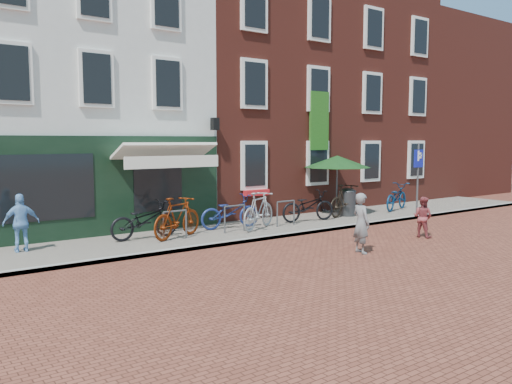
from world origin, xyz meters
TOP-DOWN VIEW (x-y plane):
  - ground at (0.00, 0.00)m, footprint 80.00×80.00m
  - sidewalk at (1.00, 1.50)m, footprint 24.00×3.00m
  - building_stucco at (-5.00, 7.00)m, footprint 8.00×8.00m
  - building_brick_mid at (2.00, 7.00)m, footprint 6.00×8.00m
  - building_brick_right at (8.00, 7.00)m, footprint 6.00×8.00m
  - filler_right at (14.50, 7.00)m, footprint 7.00×8.00m
  - litter_bin at (3.74, 1.59)m, footprint 0.59×0.59m
  - parking_sign at (6.03, 0.24)m, footprint 0.50×0.08m
  - parasol at (3.71, 2.11)m, footprint 2.48×2.48m
  - woman at (-0.28, -2.78)m, footprint 0.46×0.62m
  - boy at (2.84, -2.35)m, footprint 0.56×0.67m
  - cafe_person at (-7.34, 2.00)m, footprint 0.88×0.43m
  - bicycle_0 at (-4.15, 1.80)m, footprint 2.04×0.75m
  - bicycle_1 at (-3.35, 1.34)m, footprint 2.03×1.26m
  - bicycle_2 at (-1.24, 1.84)m, footprint 2.09×0.91m
  - bicycle_3 at (-0.62, 1.16)m, footprint 2.00×1.38m
  - bicycle_4 at (1.69, 1.45)m, footprint 2.11×1.01m
  - bicycle_5 at (3.60, 1.55)m, footprint 2.04×0.95m
  - bicycle_6 at (6.44, 1.54)m, footprint 2.14×1.33m

SIDE VIEW (x-z plane):
  - ground at x=0.00m, z-range 0.00..0.00m
  - sidewalk at x=1.00m, z-range 0.00..0.10m
  - boy at x=2.84m, z-range 0.00..1.21m
  - bicycle_0 at x=-4.15m, z-range 0.10..1.16m
  - bicycle_2 at x=-1.24m, z-range 0.10..1.16m
  - bicycle_4 at x=1.69m, z-range 0.10..1.16m
  - bicycle_6 at x=6.44m, z-range 0.10..1.16m
  - litter_bin at x=3.74m, z-range 0.12..1.21m
  - bicycle_1 at x=-3.35m, z-range 0.10..1.28m
  - bicycle_3 at x=-0.62m, z-range 0.10..1.28m
  - bicycle_5 at x=3.60m, z-range 0.10..1.28m
  - woman at x=-0.28m, z-range 0.00..1.55m
  - cafe_person at x=-7.34m, z-range 0.10..1.56m
  - parking_sign at x=6.03m, z-range 0.48..3.14m
  - parasol at x=3.71m, z-range 1.01..3.32m
  - building_stucco at x=-5.00m, z-range 0.00..9.00m
  - filler_right at x=14.50m, z-range 0.00..9.00m
  - building_brick_mid at x=2.00m, z-range 0.00..10.00m
  - building_brick_right at x=8.00m, z-range 0.00..10.00m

